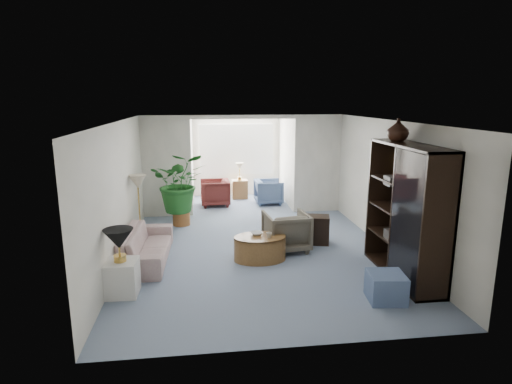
{
  "coord_description": "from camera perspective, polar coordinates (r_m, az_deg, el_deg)",
  "views": [
    {
      "loc": [
        -1.03,
        -7.41,
        2.9
      ],
      "look_at": [
        0.0,
        0.6,
        1.1
      ],
      "focal_mm": 29.64,
      "sensor_mm": 36.0,
      "label": 1
    }
  ],
  "objects": [
    {
      "name": "back_header",
      "position": [
        10.47,
        -1.71,
        10.09
      ],
      "size": [
        2.6,
        0.12,
        0.1
      ],
      "primitive_type": "cube",
      "color": "white",
      "rests_on": "back_pier_left"
    },
    {
      "name": "entertainment_cabinet",
      "position": [
        7.27,
        19.62,
        -2.54
      ],
      "size": [
        0.53,
        1.98,
        2.19
      ],
      "primitive_type": "cube",
      "color": "black",
      "rests_on": "ground"
    },
    {
      "name": "coffee_cup",
      "position": [
        7.6,
        1.76,
        -5.86
      ],
      "size": [
        0.13,
        0.13,
        0.1
      ],
      "primitive_type": "imported",
      "rotation": [
        0.0,
        0.0,
        0.26
      ],
      "color": "#B9B3A2",
      "rests_on": "coffee_table"
    },
    {
      "name": "sunroom_chair_blue",
      "position": [
        11.81,
        1.73,
        0.04
      ],
      "size": [
        0.77,
        0.75,
        0.68
      ],
      "primitive_type": "imported",
      "rotation": [
        0.0,
        0.0,
        1.6
      ],
      "color": "slate",
      "rests_on": "ground"
    },
    {
      "name": "floor",
      "position": [
        8.02,
        0.55,
        -8.62
      ],
      "size": [
        6.0,
        6.0,
        0.0
      ],
      "primitive_type": "plane",
      "color": "#7C8CA4",
      "rests_on": "ground"
    },
    {
      "name": "sunroom_chair_maroon",
      "position": [
        11.67,
        -5.56,
        -0.08
      ],
      "size": [
        0.81,
        0.79,
        0.72
      ],
      "primitive_type": "imported",
      "rotation": [
        0.0,
        0.0,
        -1.54
      ],
      "color": "#581F1E",
      "rests_on": "ground"
    },
    {
      "name": "table_lamp",
      "position": [
        6.56,
        -18.05,
        -6.04
      ],
      "size": [
        0.44,
        0.44,
        0.3
      ],
      "primitive_type": "cone",
      "color": "black",
      "rests_on": "end_table"
    },
    {
      "name": "wingback_chair",
      "position": [
        8.24,
        4.1,
        -5.29
      ],
      "size": [
        0.89,
        0.91,
        0.76
      ],
      "primitive_type": "imported",
      "rotation": [
        0.0,
        0.0,
        3.25
      ],
      "color": "#645F4F",
      "rests_on": "ground"
    },
    {
      "name": "framed_picture",
      "position": [
        8.19,
        18.02,
        3.52
      ],
      "size": [
        0.04,
        0.5,
        0.4
      ],
      "primitive_type": "cube",
      "color": "#B3AB8F"
    },
    {
      "name": "sofa",
      "position": [
        7.97,
        -14.6,
        -6.99
      ],
      "size": [
        0.83,
        1.99,
        0.57
      ],
      "primitive_type": "imported",
      "rotation": [
        0.0,
        0.0,
        1.54
      ],
      "color": "#BCAE9F",
      "rests_on": "ground"
    },
    {
      "name": "floor_lamp",
      "position": [
        8.84,
        -15.68,
        1.33
      ],
      "size": [
        0.36,
        0.36,
        0.28
      ],
      "primitive_type": "cone",
      "color": "beige",
      "rests_on": "ground"
    },
    {
      "name": "window_pane",
      "position": [
        12.72,
        -2.65,
        5.77
      ],
      "size": [
        2.2,
        0.02,
        1.5
      ],
      "primitive_type": "cube",
      "color": "white"
    },
    {
      "name": "window_blinds",
      "position": [
        12.69,
        -2.64,
        5.76
      ],
      "size": [
        2.2,
        0.02,
        1.5
      ],
      "primitive_type": "cube",
      "color": "white"
    },
    {
      "name": "coffee_table",
      "position": [
        7.76,
        0.53,
        -7.59
      ],
      "size": [
        1.16,
        1.16,
        0.45
      ],
      "primitive_type": "cylinder",
      "rotation": [
        0.0,
        0.0,
        0.26
      ],
      "color": "brown",
      "rests_on": "ground"
    },
    {
      "name": "cabinet_urn",
      "position": [
        7.51,
        18.62,
        7.97
      ],
      "size": [
        0.36,
        0.36,
        0.38
      ],
      "primitive_type": "imported",
      "color": "#331A11",
      "rests_on": "entertainment_cabinet"
    },
    {
      "name": "side_table_dark",
      "position": [
        8.71,
        8.23,
        -5.04
      ],
      "size": [
        0.55,
        0.48,
        0.57
      ],
      "primitive_type": "cube",
      "rotation": [
        0.0,
        0.0,
        -0.24
      ],
      "color": "black",
      "rests_on": "ground"
    },
    {
      "name": "back_pier_left",
      "position": [
        10.58,
        -11.98,
        3.31
      ],
      "size": [
        1.2,
        0.12,
        2.5
      ],
      "primitive_type": "cube",
      "color": "white",
      "rests_on": "ground"
    },
    {
      "name": "shelf_clutter",
      "position": [
        7.16,
        19.62,
        -2.82
      ],
      "size": [
        0.3,
        1.11,
        1.06
      ],
      "color": "#312A26",
      "rests_on": "entertainment_cabinet"
    },
    {
      "name": "house_plant",
      "position": [
        9.83,
        -10.22,
        1.28
      ],
      "size": [
        1.24,
        1.08,
        1.38
      ],
      "primitive_type": "imported",
      "color": "#205E21",
      "rests_on": "plant_pot"
    },
    {
      "name": "back_pier_right",
      "position": [
        10.94,
        8.31,
        3.75
      ],
      "size": [
        1.2,
        0.12,
        2.5
      ],
      "primitive_type": "cube",
      "color": "white",
      "rests_on": "ground"
    },
    {
      "name": "plant_pot",
      "position": [
        10.03,
        -10.03,
        -3.5
      ],
      "size": [
        0.4,
        0.4,
        0.32
      ],
      "primitive_type": "cylinder",
      "color": "#985B2C",
      "rests_on": "ground"
    },
    {
      "name": "sunroom_table",
      "position": [
        12.46,
        -2.22,
        0.38
      ],
      "size": [
        0.46,
        0.36,
        0.55
      ],
      "primitive_type": "cube",
      "rotation": [
        0.0,
        0.0,
        0.03
      ],
      "color": "brown",
      "rests_on": "ground"
    },
    {
      "name": "ottoman",
      "position": [
        6.59,
        17.13,
        -12.16
      ],
      "size": [
        0.57,
        0.57,
        0.41
      ],
      "primitive_type": "cube",
      "rotation": [
        0.0,
        0.0,
        -0.13
      ],
      "color": "slate",
      "rests_on": "ground"
    },
    {
      "name": "sunroom_floor",
      "position": [
        11.92,
        -2.16,
        -1.54
      ],
      "size": [
        2.6,
        2.6,
        0.0
      ],
      "primitive_type": "plane",
      "color": "#7C8CA4",
      "rests_on": "ground"
    },
    {
      "name": "end_table",
      "position": [
        6.77,
        -17.69,
        -10.98
      ],
      "size": [
        0.49,
        0.49,
        0.53
      ],
      "primitive_type": "cube",
      "rotation": [
        0.0,
        0.0,
        -0.03
      ],
      "color": "white",
      "rests_on": "ground"
    },
    {
      "name": "coffee_bowl",
      "position": [
        7.77,
        0.06,
        -5.61
      ],
      "size": [
        0.27,
        0.27,
        0.05
      ],
      "primitive_type": "imported",
      "rotation": [
        0.0,
        0.0,
        0.26
      ],
      "color": "silver",
      "rests_on": "coffee_table"
    }
  ]
}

